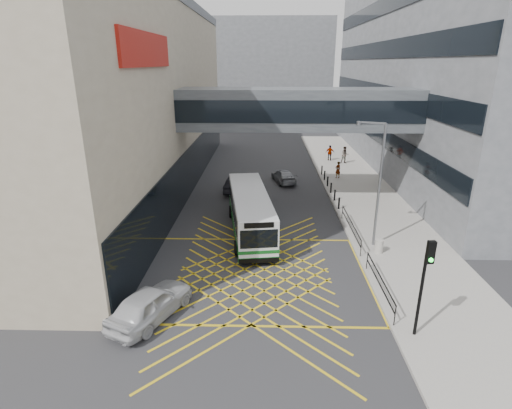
# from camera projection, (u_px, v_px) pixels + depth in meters

# --- Properties ---
(ground) EXTENTS (120.00, 120.00, 0.00)m
(ground) POSITION_uv_depth(u_px,v_px,m) (254.00, 274.00, 21.63)
(ground) COLOR #333335
(building_whsmith) EXTENTS (24.17, 42.00, 16.00)m
(building_whsmith) POSITION_uv_depth(u_px,v_px,m) (51.00, 97.00, 34.40)
(building_whsmith) COLOR tan
(building_whsmith) RESTS_ON ground
(building_right) EXTENTS (24.09, 44.00, 20.00)m
(building_right) POSITION_uv_depth(u_px,v_px,m) (498.00, 71.00, 40.31)
(building_right) COLOR slate
(building_right) RESTS_ON ground
(building_far) EXTENTS (28.00, 16.00, 18.00)m
(building_far) POSITION_uv_depth(u_px,v_px,m) (253.00, 73.00, 75.12)
(building_far) COLOR slate
(building_far) RESTS_ON ground
(skybridge) EXTENTS (20.00, 4.10, 3.00)m
(skybridge) POSITION_uv_depth(u_px,v_px,m) (298.00, 109.00, 30.33)
(skybridge) COLOR #4B5056
(skybridge) RESTS_ON ground
(pavement) EXTENTS (6.00, 54.00, 0.16)m
(pavement) POSITION_uv_depth(u_px,v_px,m) (360.00, 190.00, 35.52)
(pavement) COLOR #A39E95
(pavement) RESTS_ON ground
(box_junction) EXTENTS (12.00, 9.00, 0.01)m
(box_junction) POSITION_uv_depth(u_px,v_px,m) (254.00, 274.00, 21.63)
(box_junction) COLOR gold
(box_junction) RESTS_ON ground
(bus) EXTENTS (3.63, 10.22, 2.81)m
(bus) POSITION_uv_depth(u_px,v_px,m) (250.00, 211.00, 26.57)
(bus) COLOR silver
(bus) RESTS_ON ground
(car_white) EXTENTS (3.82, 5.22, 1.54)m
(car_white) POSITION_uv_depth(u_px,v_px,m) (150.00, 303.00, 17.71)
(car_white) COLOR #BABABC
(car_white) RESTS_ON ground
(car_dark) EXTENTS (2.71, 4.77, 1.41)m
(car_dark) POSITION_uv_depth(u_px,v_px,m) (238.00, 184.00, 35.25)
(car_dark) COLOR black
(car_dark) RESTS_ON ground
(car_silver) EXTENTS (2.60, 4.39, 1.28)m
(car_silver) POSITION_uv_depth(u_px,v_px,m) (284.00, 176.00, 38.08)
(car_silver) COLOR gray
(car_silver) RESTS_ON ground
(traffic_light) EXTENTS (0.32, 0.51, 4.36)m
(traffic_light) POSITION_uv_depth(u_px,v_px,m) (425.00, 275.00, 15.58)
(traffic_light) COLOR black
(traffic_light) RESTS_ON pavement
(street_lamp) EXTENTS (1.66, 0.78, 7.51)m
(street_lamp) POSITION_uv_depth(u_px,v_px,m) (377.00, 178.00, 23.42)
(street_lamp) COLOR slate
(street_lamp) RESTS_ON pavement
(litter_bin) EXTENTS (0.48, 0.48, 0.82)m
(litter_bin) POSITION_uv_depth(u_px,v_px,m) (379.00, 246.00, 23.64)
(litter_bin) COLOR #ADA89E
(litter_bin) RESTS_ON pavement
(kerb_railings) EXTENTS (0.05, 12.54, 1.00)m
(kerb_railings) POSITION_uv_depth(u_px,v_px,m) (362.00, 247.00, 22.87)
(kerb_railings) COLOR black
(kerb_railings) RESTS_ON pavement
(bollards) EXTENTS (0.14, 10.14, 0.90)m
(bollards) POSITION_uv_depth(u_px,v_px,m) (329.00, 184.00, 35.40)
(bollards) COLOR black
(bollards) RESTS_ON pavement
(pedestrian_a) EXTENTS (0.79, 0.72, 1.63)m
(pedestrian_a) POSITION_uv_depth(u_px,v_px,m) (338.00, 170.00, 38.79)
(pedestrian_a) COLOR gray
(pedestrian_a) RESTS_ON pavement
(pedestrian_b) EXTENTS (0.96, 0.61, 1.88)m
(pedestrian_b) POSITION_uv_depth(u_px,v_px,m) (345.00, 155.00, 44.37)
(pedestrian_b) COLOR gray
(pedestrian_b) RESTS_ON pavement
(pedestrian_c) EXTENTS (1.11, 0.69, 1.74)m
(pedestrian_c) POSITION_uv_depth(u_px,v_px,m) (330.00, 153.00, 45.75)
(pedestrian_c) COLOR gray
(pedestrian_c) RESTS_ON pavement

